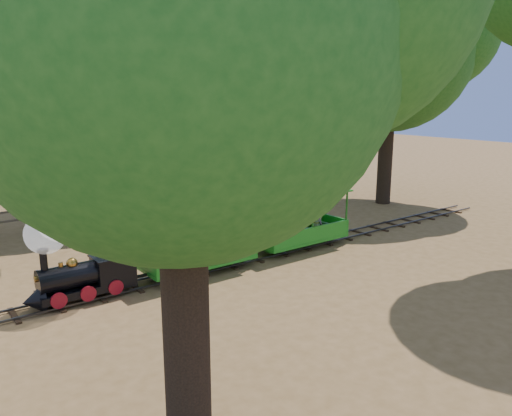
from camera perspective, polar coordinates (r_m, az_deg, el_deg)
ground at (r=16.45m, az=2.53°, el=-5.16°), size 90.00×90.00×0.00m
track at (r=16.43m, az=2.53°, el=-4.94°), size 22.00×1.00×0.10m
locomotive at (r=13.05m, az=-20.10°, el=-2.64°), size 2.76×1.30×3.17m
carriage_front at (r=14.57m, az=-6.60°, el=-4.44°), size 3.48×1.42×1.81m
carriage_rear at (r=16.87m, az=4.85°, el=-1.90°), size 3.48×1.53×1.81m
oak_nc at (r=23.23m, az=-17.73°, el=19.33°), size 8.48×7.47×10.99m
oak_ne at (r=25.14m, az=1.26°, el=19.06°), size 7.91×6.96×10.67m
oak_e at (r=24.38m, az=15.02°, el=17.85°), size 9.08×7.99×10.65m
oak_sw at (r=6.43m, az=-9.77°, el=21.25°), size 6.90×6.07×8.52m
fence at (r=22.85m, az=-10.33°, el=1.25°), size 18.10×0.10×1.00m
shrub_west at (r=22.62m, az=-20.50°, el=1.16°), size 2.38×1.83×1.65m
shrub_mid_w at (r=22.76m, az=-19.17°, el=1.63°), size 2.72×2.09×1.88m
shrub_mid_e at (r=27.15m, az=0.18°, el=3.58°), size 2.08×1.60×1.44m
shrub_east at (r=26.47m, az=-1.78°, el=3.61°), size 2.44×1.88×1.69m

